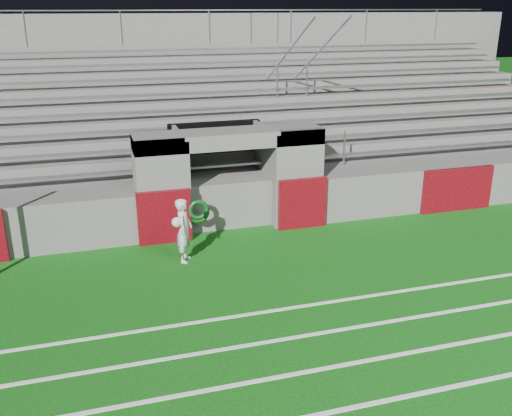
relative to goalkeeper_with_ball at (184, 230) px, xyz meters
name	(u,v)px	position (x,y,z in m)	size (l,w,h in m)	color
ground	(271,286)	(1.52, -1.77, -0.76)	(90.00, 90.00, 0.00)	#0C4C0E
stadium_structure	(196,137)	(1.52, 6.20, 0.73)	(26.00, 8.48, 5.42)	#585653
goalkeeper_with_ball	(184,230)	(0.00, 0.00, 0.00)	(0.55, 0.64, 1.50)	silver
hose_coil	(198,211)	(0.56, 1.16, -0.01)	(0.58, 0.15, 0.63)	#0C3E0C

